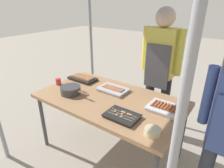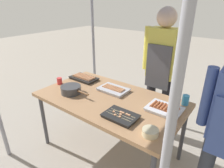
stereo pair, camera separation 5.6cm
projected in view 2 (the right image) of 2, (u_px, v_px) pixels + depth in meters
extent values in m
plane|color=gray|center=(110.00, 150.00, 2.40)|extent=(18.00, 18.00, 0.00)
cube|color=#9E724C|center=(109.00, 99.00, 2.10)|extent=(1.60, 0.90, 0.04)
cylinder|color=#3F3F44|center=(44.00, 120.00, 2.38)|extent=(0.04, 0.04, 0.71)
cylinder|color=#3F3F44|center=(87.00, 97.00, 2.95)|extent=(0.04, 0.04, 0.71)
cylinder|color=#3F3F44|center=(183.00, 135.00, 2.13)|extent=(0.04, 0.04, 0.71)
cylinder|color=gray|center=(167.00, 149.00, 0.83)|extent=(0.04, 0.04, 2.30)
cylinder|color=gray|center=(93.00, 40.00, 3.04)|extent=(0.04, 0.04, 2.30)
cube|color=black|center=(84.00, 79.00, 2.57)|extent=(0.37, 0.20, 0.02)
cube|color=black|center=(84.00, 78.00, 2.57)|extent=(0.38, 0.21, 0.01)
cylinder|color=tan|center=(77.00, 75.00, 2.64)|extent=(0.04, 0.13, 0.04)
cylinder|color=tan|center=(79.00, 75.00, 2.62)|extent=(0.04, 0.13, 0.04)
cylinder|color=tan|center=(81.00, 76.00, 2.60)|extent=(0.04, 0.13, 0.04)
cylinder|color=tan|center=(83.00, 77.00, 2.57)|extent=(0.04, 0.13, 0.04)
cylinder|color=tan|center=(85.00, 77.00, 2.55)|extent=(0.04, 0.13, 0.04)
cylinder|color=tan|center=(87.00, 78.00, 2.53)|extent=(0.04, 0.13, 0.04)
cylinder|color=tan|center=(89.00, 79.00, 2.51)|extent=(0.04, 0.13, 0.04)
cylinder|color=tan|center=(91.00, 79.00, 2.49)|extent=(0.04, 0.13, 0.04)
cube|color=black|center=(121.00, 117.00, 1.74)|extent=(0.30, 0.21, 0.02)
cube|color=black|center=(121.00, 115.00, 1.73)|extent=(0.31, 0.22, 0.01)
cylinder|color=tan|center=(118.00, 117.00, 1.71)|extent=(0.27, 0.01, 0.01)
cube|color=tan|center=(115.00, 115.00, 1.73)|extent=(0.02, 0.02, 0.02)
cube|color=tan|center=(120.00, 117.00, 1.70)|extent=(0.02, 0.02, 0.02)
cylinder|color=tan|center=(121.00, 115.00, 1.73)|extent=(0.27, 0.01, 0.01)
cube|color=tan|center=(114.00, 112.00, 1.78)|extent=(0.02, 0.02, 0.02)
cube|color=tan|center=(120.00, 115.00, 1.73)|extent=(0.02, 0.02, 0.02)
cylinder|color=tan|center=(123.00, 113.00, 1.76)|extent=(0.27, 0.01, 0.01)
cube|color=tan|center=(129.00, 116.00, 1.72)|extent=(0.02, 0.02, 0.02)
cube|color=tan|center=(123.00, 113.00, 1.76)|extent=(0.02, 0.02, 0.02)
cube|color=tan|center=(121.00, 112.00, 1.77)|extent=(0.02, 0.02, 0.02)
cube|color=tan|center=(127.00, 115.00, 1.73)|extent=(0.02, 0.02, 0.02)
cube|color=#ADADB2|center=(113.00, 90.00, 2.25)|extent=(0.34, 0.22, 0.02)
cube|color=#ADADB2|center=(113.00, 89.00, 2.25)|extent=(0.35, 0.23, 0.01)
cylinder|color=tan|center=(105.00, 86.00, 2.31)|extent=(0.03, 0.10, 0.03)
cylinder|color=tan|center=(107.00, 86.00, 2.29)|extent=(0.03, 0.10, 0.03)
cylinder|color=tan|center=(109.00, 87.00, 2.28)|extent=(0.03, 0.10, 0.03)
cylinder|color=tan|center=(111.00, 88.00, 2.26)|extent=(0.03, 0.10, 0.03)
cylinder|color=tan|center=(113.00, 88.00, 2.24)|extent=(0.03, 0.10, 0.03)
cylinder|color=tan|center=(115.00, 89.00, 2.23)|extent=(0.03, 0.10, 0.03)
cylinder|color=tan|center=(118.00, 90.00, 2.21)|extent=(0.03, 0.10, 0.03)
cylinder|color=tan|center=(120.00, 90.00, 2.19)|extent=(0.03, 0.10, 0.03)
cylinder|color=tan|center=(122.00, 91.00, 2.17)|extent=(0.03, 0.10, 0.03)
cube|color=silver|center=(164.00, 110.00, 1.85)|extent=(0.32, 0.24, 0.02)
cube|color=silver|center=(164.00, 108.00, 1.84)|extent=(0.33, 0.26, 0.01)
cylinder|color=#9E512D|center=(154.00, 104.00, 1.90)|extent=(0.03, 0.13, 0.03)
cylinder|color=#9E512D|center=(157.00, 105.00, 1.89)|extent=(0.03, 0.13, 0.03)
cylinder|color=#9E512D|center=(160.00, 106.00, 1.87)|extent=(0.03, 0.13, 0.03)
cylinder|color=#9E512D|center=(163.00, 107.00, 1.85)|extent=(0.03, 0.13, 0.03)
cylinder|color=#9E512D|center=(166.00, 108.00, 1.83)|extent=(0.03, 0.13, 0.03)
cylinder|color=#9E512D|center=(169.00, 109.00, 1.81)|extent=(0.03, 0.13, 0.03)
cylinder|color=#9E512D|center=(173.00, 110.00, 1.79)|extent=(0.03, 0.13, 0.03)
cylinder|color=#9E512D|center=(176.00, 111.00, 1.78)|extent=(0.03, 0.13, 0.03)
cylinder|color=#38383A|center=(71.00, 90.00, 2.19)|extent=(0.23, 0.23, 0.09)
cylinder|color=brown|center=(83.00, 93.00, 2.07)|extent=(0.16, 0.02, 0.02)
cylinder|color=#386B33|center=(71.00, 87.00, 2.17)|extent=(0.21, 0.21, 0.01)
cylinder|color=#BFB28C|center=(150.00, 132.00, 1.51)|extent=(0.13, 0.13, 0.05)
cylinder|color=#338CBF|center=(185.00, 100.00, 1.94)|extent=(0.07, 0.07, 0.11)
cylinder|color=red|center=(60.00, 81.00, 2.43)|extent=(0.07, 0.07, 0.08)
cylinder|color=black|center=(150.00, 103.00, 2.65)|extent=(0.12, 0.12, 0.85)
cylinder|color=black|center=(165.00, 108.00, 2.53)|extent=(0.12, 0.12, 0.85)
cube|color=#D8CC4C|center=(163.00, 53.00, 2.30)|extent=(0.34, 0.20, 0.60)
cube|color=#4C4C51|center=(158.00, 67.00, 2.28)|extent=(0.30, 0.02, 0.54)
cylinder|color=#D8CC4C|center=(147.00, 48.00, 2.41)|extent=(0.08, 0.08, 0.54)
cylinder|color=#D8CC4C|center=(181.00, 54.00, 2.16)|extent=(0.08, 0.08, 0.54)
sphere|color=#D8B293|center=(167.00, 17.00, 2.13)|extent=(0.23, 0.23, 0.23)
cylinder|color=#384C8C|center=(207.00, 97.00, 1.46)|extent=(0.08, 0.08, 0.49)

